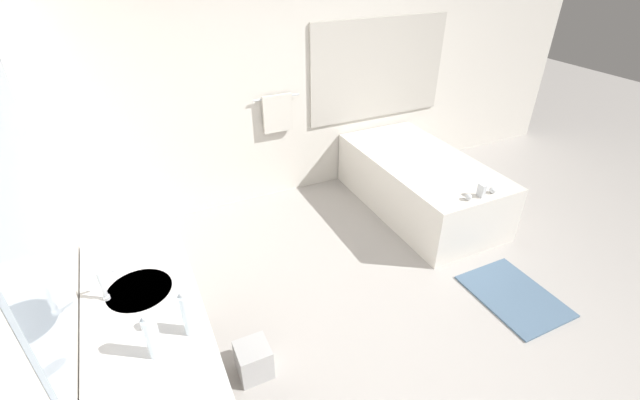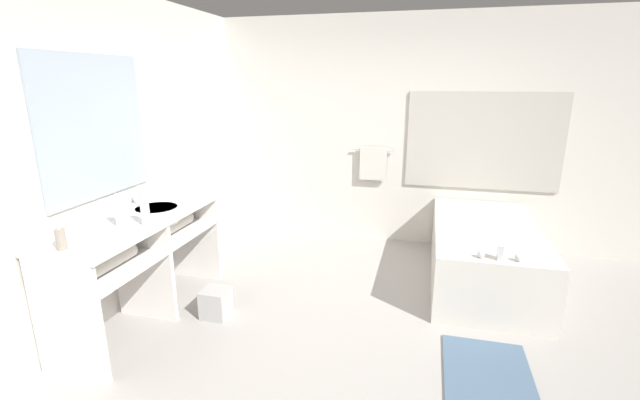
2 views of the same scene
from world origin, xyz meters
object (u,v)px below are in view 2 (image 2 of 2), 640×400
at_px(water_bottle_2, 119,211).
at_px(soap_dispenser, 61,239).
at_px(waste_bin, 216,303).
at_px(bathtub, 484,251).
at_px(water_bottle_1, 145,209).

distance_m(water_bottle_2, soap_dispenser, 0.50).
bearing_deg(waste_bin, soap_dispenser, -122.92).
xyz_separation_m(bathtub, soap_dispenser, (-2.85, -2.15, 0.66)).
relative_size(bathtub, waste_bin, 7.66).
height_order(bathtub, waste_bin, bathtub).
xyz_separation_m(water_bottle_2, waste_bin, (0.52, 0.39, -0.90)).
distance_m(bathtub, water_bottle_1, 3.15).
distance_m(water_bottle_1, waste_bin, 1.02).
xyz_separation_m(water_bottle_1, waste_bin, (0.35, 0.32, -0.91)).
xyz_separation_m(bathtub, water_bottle_1, (-2.63, -1.59, 0.70)).
relative_size(water_bottle_1, soap_dispenser, 1.50).
relative_size(bathtub, water_bottle_2, 7.59).
xyz_separation_m(water_bottle_1, water_bottle_2, (-0.17, -0.07, -0.00)).
distance_m(bathtub, water_bottle_2, 3.33).
bearing_deg(water_bottle_2, soap_dispenser, -95.57).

